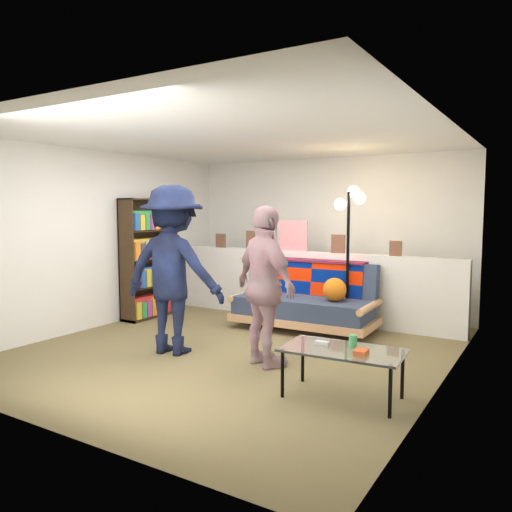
{
  "coord_description": "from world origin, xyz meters",
  "views": [
    {
      "loc": [
        3.11,
        -4.72,
        1.62
      ],
      "look_at": [
        0.0,
        0.4,
        1.05
      ],
      "focal_mm": 35.0,
      "sensor_mm": 36.0,
      "label": 1
    }
  ],
  "objects": [
    {
      "name": "bookshelf",
      "position": [
        -2.08,
        0.73,
        0.82
      ],
      "size": [
        0.29,
        0.88,
        1.77
      ],
      "color": "black",
      "rests_on": "ground"
    },
    {
      "name": "ledge_decor",
      "position": [
        -0.23,
        1.78,
        1.18
      ],
      "size": [
        2.97,
        0.02,
        0.45
      ],
      "color": "brown",
      "rests_on": "half_wall_ledge"
    },
    {
      "name": "coffee_table",
      "position": [
        1.59,
        -0.79,
        0.4
      ],
      "size": [
        1.05,
        0.62,
        0.53
      ],
      "color": "black",
      "rests_on": "ground"
    },
    {
      "name": "half_wall_ledge",
      "position": [
        0.0,
        1.8,
        0.5
      ],
      "size": [
        4.45,
        0.15,
        1.0
      ],
      "primitive_type": "cube",
      "color": "silver",
      "rests_on": "ground"
    },
    {
      "name": "person_right",
      "position": [
        0.58,
        -0.37,
        0.83
      ],
      "size": [
        1.05,
        0.81,
        1.66
      ],
      "primitive_type": "imported",
      "rotation": [
        0.0,
        0.0,
        2.66
      ],
      "color": "pink",
      "rests_on": "ground"
    },
    {
      "name": "room_shell",
      "position": [
        0.0,
        0.47,
        1.67
      ],
      "size": [
        4.6,
        5.05,
        2.45
      ],
      "color": "silver",
      "rests_on": "ground"
    },
    {
      "name": "ground",
      "position": [
        0.0,
        0.0,
        0.0
      ],
      "size": [
        5.0,
        5.0,
        0.0
      ],
      "primitive_type": "plane",
      "color": "brown",
      "rests_on": "ground"
    },
    {
      "name": "person_left",
      "position": [
        -0.55,
        -0.48,
        0.94
      ],
      "size": [
        1.3,
        0.86,
        1.88
      ],
      "primitive_type": "imported",
      "rotation": [
        0.0,
        0.0,
        3.28
      ],
      "color": "black",
      "rests_on": "ground"
    },
    {
      "name": "futon_sofa",
      "position": [
        0.27,
        1.28,
        0.38
      ],
      "size": [
        1.92,
        0.98,
        0.81
      ],
      "color": "tan",
      "rests_on": "ground"
    },
    {
      "name": "floor_lamp",
      "position": [
        0.78,
        1.47,
        1.36
      ],
      "size": [
        0.44,
        0.35,
        1.92
      ],
      "color": "black",
      "rests_on": "ground"
    }
  ]
}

